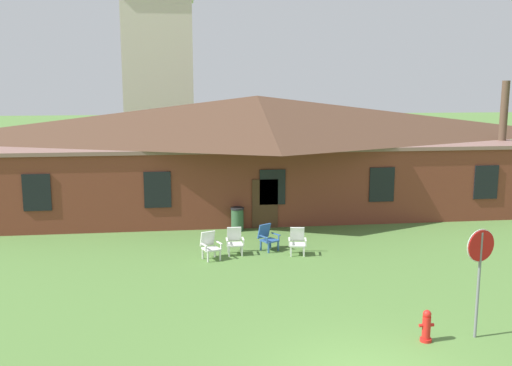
{
  "coord_description": "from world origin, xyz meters",
  "views": [
    {
      "loc": [
        -3.69,
        -10.53,
        6.13
      ],
      "look_at": [
        -1.32,
        8.1,
        2.82
      ],
      "focal_mm": 40.39,
      "sensor_mm": 36.0,
      "label": 1
    }
  ],
  "objects": [
    {
      "name": "lawn_chair_middle",
      "position": [
        0.31,
        9.13,
        0.5
      ],
      "size": [
        0.71,
        0.75,
        0.96
      ],
      "color": "silver",
      "rests_on": "ground"
    },
    {
      "name": "stop_sign",
      "position": [
        3.26,
        1.82,
        1.93
      ],
      "size": [
        0.78,
        0.24,
        2.71
      ],
      "color": "slate",
      "rests_on": "ground"
    },
    {
      "name": "dome_tower",
      "position": [
        -5.3,
        32.35,
        8.21
      ],
      "size": [
        5.18,
        5.18,
        18.05
      ],
      "color": "beige",
      "rests_on": "ground"
    },
    {
      "name": "lawn_chair_near_door",
      "position": [
        -1.92,
        9.44,
        0.5
      ],
      "size": [
        0.64,
        0.67,
        0.96
      ],
      "color": "silver",
      "rests_on": "ground"
    },
    {
      "name": "bare_tree_beside_building",
      "position": [
        11.57,
        15.18,
        3.47
      ],
      "size": [
        1.23,
        1.7,
        6.94
      ],
      "color": "brown",
      "rests_on": "ground"
    },
    {
      "name": "trash_bin",
      "position": [
        -1.52,
        12.71,
        0.5
      ],
      "size": [
        0.56,
        0.56,
        0.98
      ],
      "color": "#335638",
      "rests_on": "ground"
    },
    {
      "name": "fire_hydrant",
      "position": [
        1.97,
        1.76,
        0.38
      ],
      "size": [
        0.36,
        0.28,
        0.79
      ],
      "color": "red",
      "rests_on": "ground"
    },
    {
      "name": "brick_building",
      "position": [
        -0.0,
        18.01,
        2.78
      ],
      "size": [
        24.82,
        10.4,
        5.45
      ],
      "color": "brown",
      "rests_on": "ground"
    },
    {
      "name": "lawn_chair_by_porch",
      "position": [
        -2.84,
        8.96,
        0.5
      ],
      "size": [
        0.78,
        0.83,
        0.96
      ],
      "color": "silver",
      "rests_on": "ground"
    },
    {
      "name": "lawn_chair_left_end",
      "position": [
        -0.68,
        9.77,
        0.5
      ],
      "size": [
        0.84,
        0.86,
        0.96
      ],
      "color": "#2D5693",
      "rests_on": "ground"
    }
  ]
}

